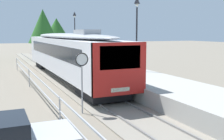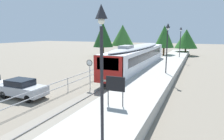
{
  "view_description": "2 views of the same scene",
  "coord_description": "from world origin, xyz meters",
  "px_view_note": "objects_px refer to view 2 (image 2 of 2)",
  "views": [
    {
      "loc": [
        -5.66,
        1.66,
        3.71
      ],
      "look_at": [
        0.0,
        14.47,
        1.8
      ],
      "focal_mm": 44.46,
      "sensor_mm": 36.0,
      "label": 1
    },
    {
      "loc": [
        7.42,
        -2.94,
        5.29
      ],
      "look_at": [
        0.0,
        14.47,
        1.8
      ],
      "focal_mm": 32.77,
      "sensor_mm": 36.0,
      "label": 2
    }
  ],
  "objects_px": {
    "commuter_train": "(138,56)",
    "platform_lamp_near_end": "(102,51)",
    "platform_lamp_far_end": "(181,36)",
    "parked_hatchback_silver": "(22,88)",
    "platform_lamp_mid_platform": "(167,39)",
    "speed_limit_sign": "(90,67)",
    "platform_notice_board": "(115,85)"
  },
  "relations": [
    {
      "from": "platform_lamp_near_end",
      "to": "parked_hatchback_silver",
      "type": "xyz_separation_m",
      "value": [
        -9.89,
        5.44,
        -3.83
      ]
    },
    {
      "from": "platform_notice_board",
      "to": "parked_hatchback_silver",
      "type": "xyz_separation_m",
      "value": [
        -8.6,
        0.95,
        -1.4
      ]
    },
    {
      "from": "speed_limit_sign",
      "to": "parked_hatchback_silver",
      "type": "height_order",
      "value": "speed_limit_sign"
    },
    {
      "from": "commuter_train",
      "to": "platform_lamp_near_end",
      "type": "xyz_separation_m",
      "value": [
        4.23,
        -19.69,
        2.48
      ]
    },
    {
      "from": "commuter_train",
      "to": "parked_hatchback_silver",
      "type": "height_order",
      "value": "commuter_train"
    },
    {
      "from": "platform_lamp_near_end",
      "to": "platform_lamp_far_end",
      "type": "relative_size",
      "value": 1.0
    },
    {
      "from": "platform_notice_board",
      "to": "speed_limit_sign",
      "type": "bearing_deg",
      "value": 131.44
    },
    {
      "from": "commuter_train",
      "to": "speed_limit_sign",
      "type": "relative_size",
      "value": 7.08
    },
    {
      "from": "commuter_train",
      "to": "platform_lamp_near_end",
      "type": "bearing_deg",
      "value": -77.87
    },
    {
      "from": "platform_notice_board",
      "to": "parked_hatchback_silver",
      "type": "distance_m",
      "value": 8.76
    },
    {
      "from": "platform_lamp_far_end",
      "to": "speed_limit_sign",
      "type": "height_order",
      "value": "platform_lamp_far_end"
    },
    {
      "from": "platform_lamp_mid_platform",
      "to": "parked_hatchback_silver",
      "type": "height_order",
      "value": "platform_lamp_mid_platform"
    },
    {
      "from": "platform_lamp_mid_platform",
      "to": "parked_hatchback_silver",
      "type": "relative_size",
      "value": 1.33
    },
    {
      "from": "platform_lamp_far_end",
      "to": "platform_notice_board",
      "type": "height_order",
      "value": "platform_lamp_far_end"
    },
    {
      "from": "platform_lamp_near_end",
      "to": "platform_lamp_mid_platform",
      "type": "height_order",
      "value": "same"
    },
    {
      "from": "platform_lamp_mid_platform",
      "to": "parked_hatchback_silver",
      "type": "distance_m",
      "value": 14.96
    },
    {
      "from": "speed_limit_sign",
      "to": "platform_lamp_mid_platform",
      "type": "bearing_deg",
      "value": 44.54
    },
    {
      "from": "parked_hatchback_silver",
      "to": "platform_notice_board",
      "type": "bearing_deg",
      "value": -6.28
    },
    {
      "from": "platform_notice_board",
      "to": "speed_limit_sign",
      "type": "relative_size",
      "value": 0.64
    },
    {
      "from": "platform_lamp_far_end",
      "to": "parked_hatchback_silver",
      "type": "bearing_deg",
      "value": -110.42
    },
    {
      "from": "platform_notice_board",
      "to": "speed_limit_sign",
      "type": "distance_m",
      "value": 7.31
    },
    {
      "from": "platform_lamp_mid_platform",
      "to": "platform_lamp_far_end",
      "type": "xyz_separation_m",
      "value": [
        0.0,
        15.99,
        0.0
      ]
    },
    {
      "from": "platform_lamp_mid_platform",
      "to": "platform_lamp_far_end",
      "type": "height_order",
      "value": "same"
    },
    {
      "from": "commuter_train",
      "to": "platform_lamp_mid_platform",
      "type": "distance_m",
      "value": 6.14
    },
    {
      "from": "platform_lamp_mid_platform",
      "to": "speed_limit_sign",
      "type": "distance_m",
      "value": 8.95
    },
    {
      "from": "platform_lamp_mid_platform",
      "to": "parked_hatchback_silver",
      "type": "bearing_deg",
      "value": -133.12
    },
    {
      "from": "commuter_train",
      "to": "platform_lamp_near_end",
      "type": "relative_size",
      "value": 3.71
    },
    {
      "from": "platform_lamp_far_end",
      "to": "commuter_train",
      "type": "bearing_deg",
      "value": -108.98
    },
    {
      "from": "commuter_train",
      "to": "platform_notice_board",
      "type": "relative_size",
      "value": 11.03
    },
    {
      "from": "platform_lamp_far_end",
      "to": "speed_limit_sign",
      "type": "bearing_deg",
      "value": -105.54
    },
    {
      "from": "platform_lamp_near_end",
      "to": "speed_limit_sign",
      "type": "height_order",
      "value": "platform_lamp_near_end"
    },
    {
      "from": "platform_lamp_far_end",
      "to": "parked_hatchback_silver",
      "type": "relative_size",
      "value": 1.33
    }
  ]
}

